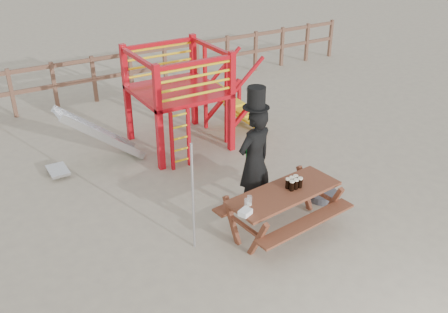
# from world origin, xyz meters

# --- Properties ---
(ground) EXTENTS (60.00, 60.00, 0.00)m
(ground) POSITION_xyz_m (0.00, 0.00, 0.00)
(ground) COLOR tan
(ground) RESTS_ON ground
(back_fence) EXTENTS (15.09, 0.09, 1.20)m
(back_fence) POSITION_xyz_m (0.00, 7.00, 0.74)
(back_fence) COLOR brown
(back_fence) RESTS_ON ground
(playground_fort) EXTENTS (4.71, 1.84, 2.10)m
(playground_fort) POSITION_xyz_m (0.12, 3.58, 1.07)
(playground_fort) COLOR #BA0C16
(playground_fort) RESTS_ON ground
(picnic_table) EXTENTS (1.96, 1.46, 0.71)m
(picnic_table) POSITION_xyz_m (0.17, -0.05, 0.45)
(picnic_table) COLOR brown
(picnic_table) RESTS_ON ground
(man_with_hat) EXTENTS (0.75, 0.57, 2.20)m
(man_with_hat) POSITION_xyz_m (0.09, 0.67, 0.98)
(man_with_hat) COLOR black
(man_with_hat) RESTS_ON ground
(metal_pole) EXTENTS (0.04, 0.04, 1.74)m
(metal_pole) POSITION_xyz_m (-1.23, 0.30, 0.87)
(metal_pole) COLOR #B2B2B7
(metal_pole) RESTS_ON ground
(parasol_base) EXTENTS (0.54, 0.54, 0.23)m
(parasol_base) POSITION_xyz_m (1.35, 0.33, 0.06)
(parasol_base) COLOR #3D3D42
(parasol_base) RESTS_ON ground
(paper_bag) EXTENTS (0.22, 0.20, 0.08)m
(paper_bag) POSITION_xyz_m (-0.69, -0.26, 0.75)
(paper_bag) COLOR white
(paper_bag) RESTS_ON picnic_table
(stout_pints) EXTENTS (0.25, 0.18, 0.17)m
(stout_pints) POSITION_xyz_m (0.36, -0.03, 0.80)
(stout_pints) COLOR black
(stout_pints) RESTS_ON picnic_table
(empty_glasses) EXTENTS (0.16, 0.12, 0.15)m
(empty_glasses) POSITION_xyz_m (-0.54, -0.10, 0.78)
(empty_glasses) COLOR silver
(empty_glasses) RESTS_ON picnic_table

